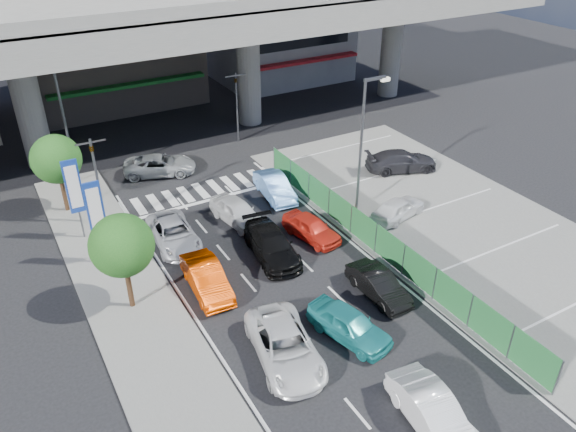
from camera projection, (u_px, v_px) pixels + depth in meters
ground at (309, 307)px, 25.71m from camera, size 120.00×120.00×0.00m
parking_lot at (455, 224)px, 31.88m from camera, size 12.00×28.00×0.06m
sidewalk_left at (133, 306)px, 25.67m from camera, size 4.00×30.00×0.12m
fence_run at (388, 248)px, 28.26m from camera, size 0.16×22.00×1.80m
expressway at (139, 21)px, 37.63m from camera, size 64.00×14.00×10.75m
building_center at (102, 12)px, 46.46m from camera, size 14.00×10.90×15.00m
building_east at (277, 14)px, 53.31m from camera, size 12.00×10.90×12.00m
traffic_light_left at (94, 161)px, 29.99m from camera, size 1.60×1.24×5.20m
traffic_light_right at (236, 90)px, 40.21m from camera, size 1.60×1.24×5.20m
street_lamp_right at (364, 136)px, 30.81m from camera, size 1.65×0.22×8.00m
street_lamp_left at (66, 112)px, 33.99m from camera, size 1.65×0.22×8.00m
signboard_near at (96, 212)px, 27.03m from camera, size 0.80×0.14×4.70m
signboard_far at (74, 189)px, 29.09m from camera, size 0.80×0.14×4.70m
tree_near at (122, 246)px, 23.97m from camera, size 2.80×2.80×4.80m
tree_far at (56, 159)px, 31.46m from camera, size 2.80×2.80×4.80m
hatch_white_back_mid at (433, 413)px, 19.73m from camera, size 1.93×4.33×1.38m
sedan_white_mid_left at (285, 346)px, 22.57m from camera, size 3.18×5.31×1.38m
taxi_teal_mid at (349, 324)px, 23.70m from camera, size 2.55×4.23×1.35m
hatch_black_mid_right at (378, 285)px, 26.13m from camera, size 1.31×3.72×1.23m
taxi_orange_left at (207, 278)px, 26.43m from camera, size 1.74×4.28×1.38m
sedan_black_mid at (272, 245)px, 28.88m from camera, size 2.53×4.97×1.38m
taxi_orange_right at (311, 228)px, 30.40m from camera, size 2.16×3.91×1.26m
wagon_silver_front_left at (174, 234)px, 29.89m from camera, size 2.36×4.67×1.27m
sedan_white_front_mid at (237, 212)px, 31.81m from camera, size 2.24×4.23×1.37m
kei_truck_front_right at (275, 187)px, 34.39m from camera, size 1.92×4.27×1.36m
crossing_wagon_silver at (160, 165)px, 37.12m from camera, size 5.13×3.68×1.30m
parked_sedan_white at (398, 208)px, 32.14m from camera, size 3.93×2.32×1.25m
parked_sedan_dgrey at (401, 161)px, 37.45m from camera, size 5.14×3.43×1.38m
traffic_cone at (346, 206)px, 32.85m from camera, size 0.41×0.41×0.77m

